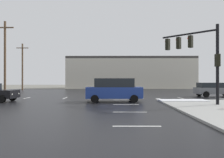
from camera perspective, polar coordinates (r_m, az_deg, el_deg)
ground_plane at (r=23.30m, az=2.76°, el=-4.93°), size 120.00×120.00×0.00m
road_asphalt at (r=23.30m, az=2.76°, el=-4.90°), size 44.00×44.00×0.02m
snow_strip_curbside at (r=20.18m, az=17.64°, el=-5.18°), size 4.00×1.60×0.06m
lane_markings at (r=22.01m, az=6.05°, el=-5.15°), size 36.15×36.15×0.01m
traffic_signal_mast at (r=18.55m, az=20.92°, el=6.68°), size 3.42×3.39×5.82m
strip_building_background at (r=50.90m, az=4.70°, el=1.56°), size 27.87×8.00×6.92m
suv_blue at (r=19.45m, az=0.54°, el=-2.66°), size 4.89×2.29×2.03m
sedan_grey at (r=27.57m, az=24.65°, el=-2.40°), size 4.59×2.17×1.58m
utility_pole_far at (r=31.52m, az=-25.63°, el=5.23°), size 2.20×0.28×9.34m
utility_pole_distant at (r=44.43m, az=-21.87°, el=3.16°), size 2.20×0.28×8.58m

